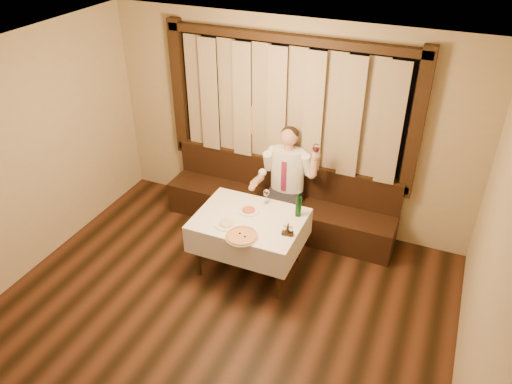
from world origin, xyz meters
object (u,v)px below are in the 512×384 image
at_px(cruet_caddy, 288,231).
at_px(dining_table, 249,225).
at_px(banquette, 279,205).
at_px(pizza, 242,236).
at_px(pasta_red, 249,209).
at_px(seated_man, 286,175).
at_px(green_bottle, 298,206).
at_px(pasta_cream, 226,223).

bearing_deg(cruet_caddy, dining_table, 159.18).
xyz_separation_m(banquette, cruet_caddy, (0.53, -1.16, 0.49)).
distance_m(pizza, cruet_caddy, 0.52).
distance_m(pasta_red, cruet_caddy, 0.65).
bearing_deg(seated_man, pasta_red, -102.22).
bearing_deg(cruet_caddy, banquette, 108.16).
distance_m(dining_table, cruet_caddy, 0.57).
xyz_separation_m(dining_table, seated_man, (0.11, 0.93, 0.21)).
bearing_deg(pasta_red, green_bottle, 14.77).
xyz_separation_m(banquette, green_bottle, (0.51, -0.75, 0.58)).
relative_size(pasta_red, green_bottle, 0.79).
bearing_deg(dining_table, green_bottle, 27.91).
bearing_deg(banquette, pasta_red, -93.94).
xyz_separation_m(dining_table, pizza, (0.08, -0.38, 0.12)).
height_order(banquette, seated_man, seated_man).
distance_m(pasta_cream, cruet_caddy, 0.72).
distance_m(pasta_cream, seated_man, 1.21).
distance_m(pizza, green_bottle, 0.79).
bearing_deg(seated_man, dining_table, -96.94).
distance_m(banquette, pasta_cream, 1.37).
xyz_separation_m(pizza, green_bottle, (0.44, 0.65, 0.12)).
distance_m(pizza, pasta_cream, 0.29).
relative_size(pasta_red, pasta_cream, 0.95).
height_order(cruet_caddy, seated_man, seated_man).
bearing_deg(cruet_caddy, green_bottle, 85.97).
bearing_deg(banquette, pizza, -86.93).
height_order(green_bottle, cruet_caddy, green_bottle).
relative_size(pasta_cream, cruet_caddy, 1.97).
distance_m(cruet_caddy, seated_man, 1.15).
distance_m(banquette, seated_man, 0.57).
bearing_deg(pizza, cruet_caddy, 28.20).
bearing_deg(pasta_red, dining_table, -62.57).
relative_size(dining_table, green_bottle, 3.89).
bearing_deg(seated_man, pasta_cream, -104.11).
relative_size(green_bottle, cruet_caddy, 2.37).
bearing_deg(pasta_cream, dining_table, 53.09).
height_order(banquette, pasta_cream, banquette).
xyz_separation_m(banquette, pasta_red, (-0.06, -0.90, 0.48)).
bearing_deg(pizza, dining_table, 101.22).
bearing_deg(pizza, banquette, 93.07).
bearing_deg(pizza, pasta_cream, 151.66).
bearing_deg(green_bottle, pizza, -123.88).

